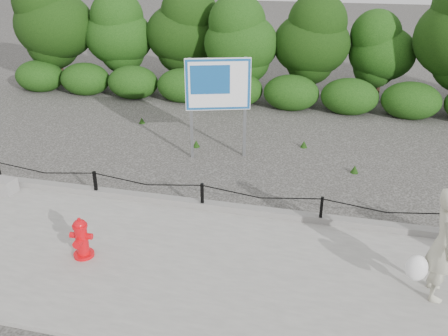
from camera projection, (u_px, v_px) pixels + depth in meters
name	position (u px, v px, depth m)	size (l,w,h in m)	color
ground	(203.00, 212.00, 10.26)	(90.00, 90.00, 0.00)	#2D2B28
sidewalk	(171.00, 264.00, 8.48)	(14.00, 4.00, 0.08)	gray
curb	(203.00, 204.00, 10.24)	(14.00, 0.22, 0.14)	slate
chain_barrier	(202.00, 193.00, 10.06)	(10.06, 0.06, 0.60)	black
treeline	(280.00, 33.00, 16.98)	(20.44, 3.51, 4.57)	black
fire_hydrant	(81.00, 239.00, 8.49)	(0.42, 0.43, 0.79)	red
pedestrian	(442.00, 246.00, 7.32)	(0.76, 0.71, 1.91)	#B0AE97
advertising_sign	(218.00, 89.00, 12.14)	(1.62, 0.61, 2.70)	slate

